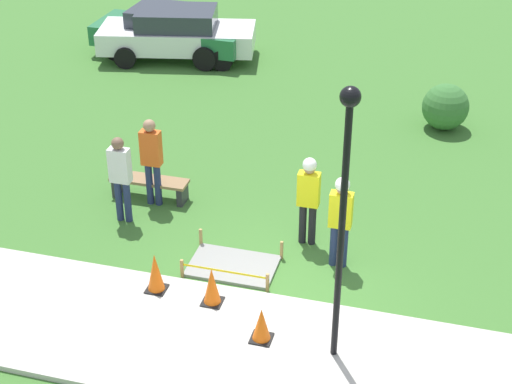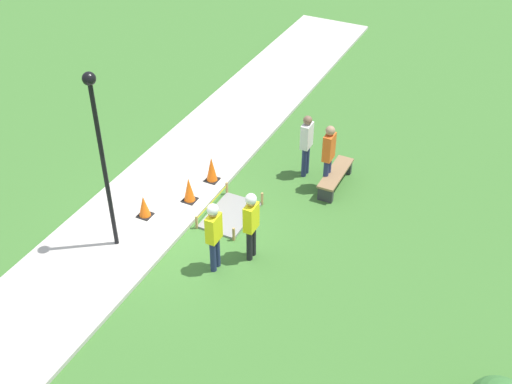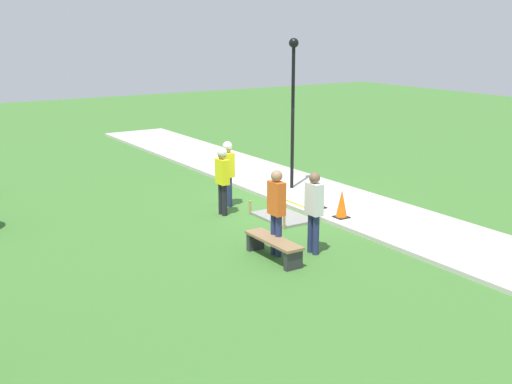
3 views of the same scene
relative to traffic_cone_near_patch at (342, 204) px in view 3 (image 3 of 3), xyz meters
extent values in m
plane|color=#3D702D|center=(2.01, 0.41, -0.46)|extent=(60.00, 60.00, 0.00)
cube|color=#BCB7AD|center=(2.01, -0.98, -0.41)|extent=(28.00, 2.79, 0.10)
cube|color=gray|center=(1.02, 1.09, -0.43)|extent=(1.55, 1.02, 0.06)
cube|color=tan|center=(0.25, 0.58, -0.27)|extent=(0.05, 0.05, 0.36)
cube|color=tan|center=(1.80, 0.58, -0.27)|extent=(0.05, 0.05, 0.36)
cube|color=tan|center=(0.25, 1.60, -0.27)|extent=(0.05, 0.05, 0.36)
cube|color=tan|center=(1.80, 1.60, -0.27)|extent=(0.05, 0.05, 0.36)
cube|color=yellow|center=(1.02, 0.58, -0.18)|extent=(1.55, 0.00, 0.04)
cube|color=black|center=(0.00, 0.00, -0.34)|extent=(0.34, 0.34, 0.02)
cone|color=orange|center=(0.00, 0.00, 0.02)|extent=(0.29, 0.29, 0.70)
cube|color=black|center=(1.02, -0.08, -0.34)|extent=(0.34, 0.34, 0.02)
cone|color=orange|center=(1.02, -0.08, 0.00)|extent=(0.29, 0.29, 0.66)
cube|color=black|center=(2.05, -0.75, -0.34)|extent=(0.34, 0.34, 0.02)
cone|color=orange|center=(2.05, -0.75, -0.05)|extent=(0.29, 0.29, 0.56)
cube|color=#2D2D33|center=(-2.03, 2.98, -0.26)|extent=(0.12, 0.40, 0.39)
cube|color=#2D2D33|center=(-0.62, 2.98, -0.26)|extent=(0.12, 0.40, 0.39)
cube|color=olive|center=(-1.32, 2.98, -0.04)|extent=(1.61, 0.44, 0.06)
cylinder|color=black|center=(2.04, 2.23, -0.04)|extent=(0.14, 0.14, 0.83)
cylinder|color=black|center=(2.22, 2.23, -0.04)|extent=(0.14, 0.14, 0.83)
cube|color=yellow|center=(2.13, 2.23, 0.70)|extent=(0.40, 0.22, 0.66)
sphere|color=#A37A5B|center=(2.13, 2.23, 1.14)|extent=(0.22, 0.22, 0.22)
sphere|color=white|center=(2.13, 2.23, 1.20)|extent=(0.26, 0.26, 0.26)
cylinder|color=navy|center=(2.73, 1.67, -0.04)|extent=(0.14, 0.14, 0.83)
cylinder|color=navy|center=(2.91, 1.67, -0.04)|extent=(0.14, 0.14, 0.83)
cube|color=yellow|center=(2.82, 1.67, 0.71)|extent=(0.40, 0.22, 0.66)
sphere|color=#A37A5B|center=(2.82, 1.67, 1.15)|extent=(0.23, 0.23, 0.23)
sphere|color=white|center=(2.82, 1.67, 1.21)|extent=(0.26, 0.26, 0.26)
cylinder|color=navy|center=(-1.24, 2.79, 0.00)|extent=(0.14, 0.14, 0.91)
cylinder|color=navy|center=(-1.06, 2.79, 0.00)|extent=(0.14, 0.14, 0.91)
cube|color=#E55B1E|center=(-1.15, 2.79, 0.81)|extent=(0.40, 0.22, 0.72)
sphere|color=#A37A5B|center=(-1.15, 2.79, 1.30)|extent=(0.25, 0.25, 0.25)
cylinder|color=navy|center=(-1.58, 2.05, -0.02)|extent=(0.14, 0.14, 0.87)
cylinder|color=navy|center=(-1.40, 2.05, -0.02)|extent=(0.14, 0.14, 0.87)
cube|color=silver|center=(-1.49, 2.05, 0.76)|extent=(0.40, 0.22, 0.69)
sphere|color=brown|center=(-1.49, 2.05, 1.23)|extent=(0.24, 0.24, 0.24)
cylinder|color=black|center=(3.20, -0.76, 1.71)|extent=(0.10, 0.10, 4.14)
sphere|color=black|center=(3.20, -0.76, 3.88)|extent=(0.28, 0.28, 0.28)
camera|label=1|loc=(4.47, -9.84, 7.81)|focal=55.00mm
camera|label=2|loc=(11.96, 7.17, 9.53)|focal=45.00mm
camera|label=3|loc=(-11.90, 10.23, 4.31)|focal=45.00mm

